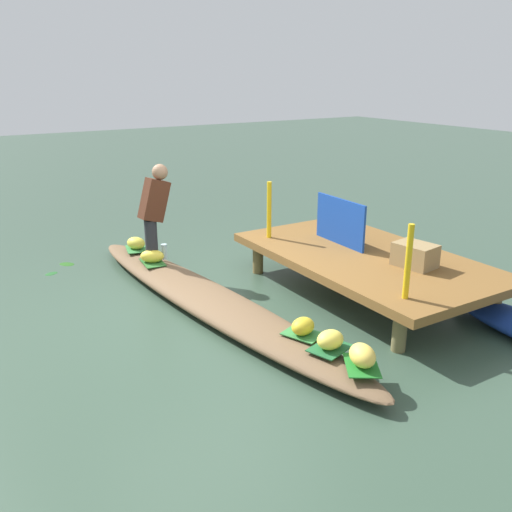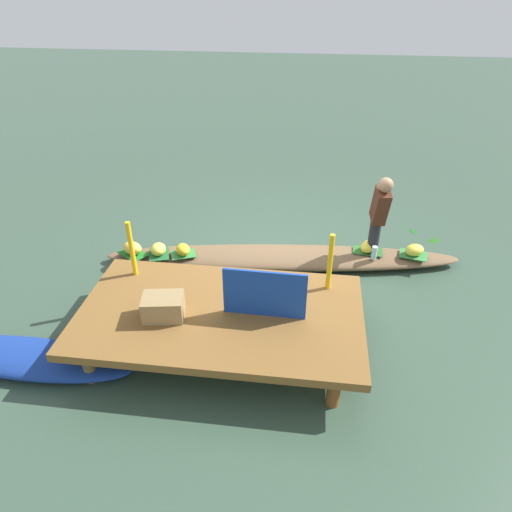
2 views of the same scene
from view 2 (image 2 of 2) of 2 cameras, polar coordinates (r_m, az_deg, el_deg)
canal_water at (r=6.94m, az=3.16°, el=-0.94°), size 40.00×40.00×0.00m
dock_platform at (r=5.29m, az=-4.41°, el=-7.32°), size 3.20×1.80×0.49m
vendor_boat at (r=6.88m, az=3.18°, el=-0.19°), size 5.29×1.23×0.21m
moored_boat at (r=5.80m, az=-26.17°, el=-11.25°), size 2.41×0.69×0.21m
leaf_mat_0 at (r=6.82m, az=-8.96°, el=0.22°), size 0.42×0.37×0.01m
banana_bunch_0 at (r=6.78m, az=-9.01°, el=0.79°), size 0.28×0.31×0.16m
leaf_mat_1 at (r=7.11m, az=18.85°, el=0.14°), size 0.44×0.35×0.01m
banana_bunch_1 at (r=7.07m, az=18.96°, el=0.70°), size 0.34×0.30×0.17m
leaf_mat_2 at (r=6.99m, az=-14.91°, el=0.30°), size 0.50×0.45×0.01m
banana_bunch_2 at (r=6.95m, az=-15.02°, el=0.94°), size 0.35×0.30×0.19m
leaf_mat_3 at (r=7.01m, az=13.62°, el=0.60°), size 0.45×0.30×0.01m
banana_bunch_3 at (r=6.97m, az=13.70°, el=1.17°), size 0.32×0.36×0.17m
leaf_mat_4 at (r=6.89m, az=-11.88°, el=0.24°), size 0.38×0.44×0.01m
banana_bunch_4 at (r=6.85m, az=-11.95°, el=0.83°), size 0.26×0.30×0.17m
vendor_person at (r=6.61m, az=14.97°, el=5.32°), size 0.22×0.43×1.24m
water_bottle at (r=6.81m, az=14.38°, el=0.39°), size 0.08×0.08×0.20m
market_banner at (r=5.00m, az=1.07°, el=-4.70°), size 0.91×0.05×0.58m
railing_post_west at (r=5.44m, az=9.12°, el=-0.77°), size 0.06×0.06×0.74m
railing_post_east at (r=5.83m, az=-15.09°, el=0.85°), size 0.06×0.06×0.74m
produce_crate at (r=5.18m, az=-11.38°, el=-6.17°), size 0.49×0.39×0.26m
drifting_plant_0 at (r=8.21m, az=18.84°, el=2.87°), size 0.19×0.21×0.01m
drifting_plant_1 at (r=8.04m, az=21.08°, el=1.78°), size 0.27×0.26×0.01m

